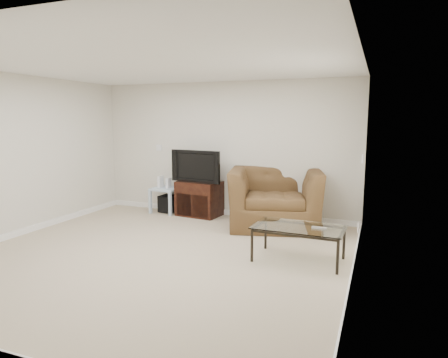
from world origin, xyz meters
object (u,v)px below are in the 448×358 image
at_px(coffee_table, 298,244).
at_px(recliner, 275,188).
at_px(television, 198,166).
at_px(subwoofer, 169,203).
at_px(side_table, 167,200).
at_px(tv_stand, 200,198).

bearing_deg(coffee_table, recliner, 114.50).
relative_size(television, subwoofer, 3.01).
height_order(side_table, subwoofer, side_table).
xyz_separation_m(side_table, recliner, (2.23, -0.23, 0.42)).
xyz_separation_m(subwoofer, recliner, (2.20, -0.25, 0.49)).
height_order(tv_stand, recliner, recliner).
distance_m(subwoofer, recliner, 2.26).
distance_m(side_table, recliner, 2.28).
distance_m(television, subwoofer, 1.03).
relative_size(tv_stand, subwoofer, 2.47).
bearing_deg(television, coffee_table, -29.67).
height_order(subwoofer, coffee_table, coffee_table).
bearing_deg(television, side_table, -174.40).
xyz_separation_m(tv_stand, coffee_table, (2.22, -1.77, -0.10)).
bearing_deg(recliner, side_table, 159.70).
distance_m(recliner, coffee_table, 1.74).
bearing_deg(coffee_table, television, 142.08).
height_order(tv_stand, coffee_table, tv_stand).
bearing_deg(recliner, coffee_table, -79.90).
relative_size(side_table, subwoofer, 1.60).
distance_m(television, recliner, 1.57).
height_order(tv_stand, subwoofer, tv_stand).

